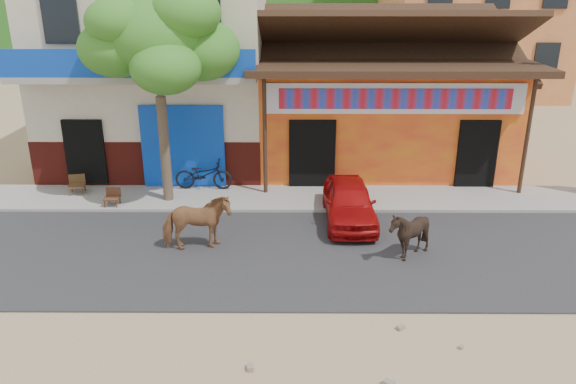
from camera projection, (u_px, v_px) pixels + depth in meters
name	position (u px, v px, depth m)	size (l,w,h in m)	color
ground	(344.00, 314.00, 10.91)	(120.00, 120.00, 0.00)	#9E825B
road	(335.00, 254.00, 13.24)	(60.00, 5.00, 0.04)	#28282B
sidewalk	(326.00, 199.00, 16.50)	(60.00, 2.00, 0.12)	gray
dance_club	(378.00, 111.00, 19.62)	(8.00, 6.00, 3.60)	orange
cafe_building	(160.00, 62.00, 19.07)	(7.00, 6.00, 7.00)	beige
tree	(161.00, 96.00, 15.26)	(3.00, 3.00, 6.00)	#2D721E
cow_tan	(197.00, 223.00, 13.23)	(0.73, 1.61, 1.36)	#98633D
cow_dark	(409.00, 234.00, 12.83)	(0.98, 1.10, 1.21)	black
red_car	(349.00, 202.00, 14.84)	(1.30, 3.23, 1.10)	#A70B0C
scooter	(204.00, 175.00, 16.98)	(0.61, 1.74, 0.91)	black
cafe_chair_left	(76.00, 177.00, 16.60)	(0.47, 0.47, 1.00)	#492B18
cafe_chair_right	(111.00, 191.00, 15.71)	(0.41, 0.41, 0.88)	#4D2B19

